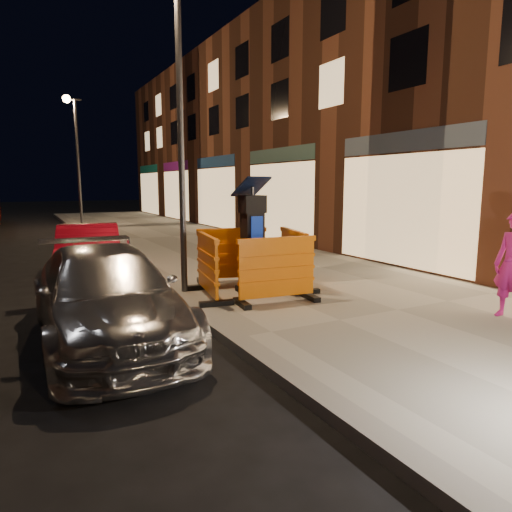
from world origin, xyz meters
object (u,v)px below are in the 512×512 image
barrier_back (232,256)px  barrier_bldgside (293,258)px  parking_kiosk (252,239)px  barrier_kerbside (208,266)px  barrier_front (277,270)px  car_red (90,279)px  car_silver (109,339)px

barrier_back → barrier_bldgside: bearing=-30.8°
parking_kiosk → barrier_kerbside: bearing=-168.8°
barrier_front → barrier_bldgside: size_ratio=1.00×
car_red → car_silver: bearing=-87.0°
parking_kiosk → barrier_back: 1.06m
parking_kiosk → barrier_bldgside: size_ratio=1.40×
parking_kiosk → car_red: (-2.57, 3.49, -1.21)m
barrier_back → car_silver: 3.71m
barrier_kerbside → car_red: 3.92m
barrier_back → parking_kiosk: bearing=-75.8°
parking_kiosk → car_silver: bearing=-148.1°
parking_kiosk → car_red: bearing=137.6°
barrier_back → barrier_bldgside: same height
barrier_kerbside → barrier_bldgside: 1.90m
barrier_kerbside → parking_kiosk: bearing=-80.8°
barrier_back → barrier_bldgside: 1.34m
barrier_kerbside → car_red: bearing=34.1°
barrier_bldgside → car_red: (-3.52, 3.49, -0.74)m
barrier_front → barrier_kerbside: 1.34m
parking_kiosk → barrier_back: size_ratio=1.40×
barrier_front → car_red: size_ratio=0.38×
barrier_kerbside → barrier_bldgside: size_ratio=1.00×
barrier_kerbside → car_silver: (-2.03, -1.12, -0.74)m
parking_kiosk → car_silver: size_ratio=0.46×
barrier_front → barrier_bldgside: same height
parking_kiosk → car_silver: 3.41m
barrier_front → car_red: 5.19m
car_red → barrier_kerbside: bearing=-57.1°
barrier_front → car_red: barrier_front is taller
barrier_front → car_red: (-2.57, 4.44, -0.74)m
barrier_back → barrier_kerbside: 1.34m
barrier_front → barrier_back: 1.90m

